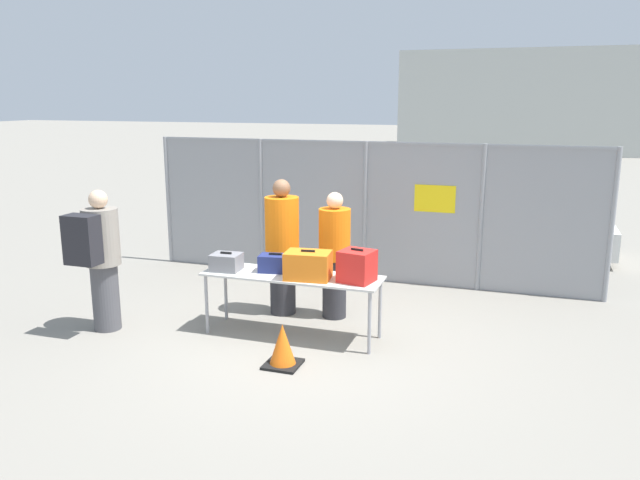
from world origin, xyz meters
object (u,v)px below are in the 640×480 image
at_px(suitcase_grey, 226,262).
at_px(security_worker_near, 282,245).
at_px(traveler_hooded, 99,255).
at_px(security_worker_far, 335,254).
at_px(suitcase_red, 357,266).
at_px(suitcase_navy, 276,263).
at_px(inspection_table, 292,280).
at_px(utility_trailer, 527,235).
at_px(suitcase_orange, 308,265).
at_px(traffic_cone, 283,347).

bearing_deg(suitcase_grey, security_worker_near, 62.54).
bearing_deg(traveler_hooded, suitcase_grey, 17.04).
height_order(traveler_hooded, security_worker_far, traveler_hooded).
distance_m(suitcase_red, traveler_hooded, 3.07).
bearing_deg(suitcase_navy, inspection_table, -16.02).
distance_m(security_worker_near, utility_trailer, 5.26).
bearing_deg(utility_trailer, suitcase_navy, -119.70).
distance_m(suitcase_navy, security_worker_far, 0.88).
distance_m(suitcase_orange, traffic_cone, 1.03).
relative_size(suitcase_grey, security_worker_near, 0.20).
xyz_separation_m(suitcase_grey, utility_trailer, (3.40, 5.07, -0.49)).
height_order(traveler_hooded, traffic_cone, traveler_hooded).
relative_size(security_worker_near, security_worker_far, 1.09).
distance_m(suitcase_orange, security_worker_far, 0.88).
bearing_deg(suitcase_red, traveler_hooded, -169.41).
distance_m(inspection_table, security_worker_near, 0.85).
bearing_deg(traveler_hooded, security_worker_far, 25.58).
bearing_deg(suitcase_red, security_worker_near, 148.56).
bearing_deg(traveler_hooded, suitcase_red, 7.55).
relative_size(traveler_hooded, utility_trailer, 0.46).
bearing_deg(security_worker_near, suitcase_grey, 53.99).
distance_m(suitcase_navy, utility_trailer, 5.71).
bearing_deg(suitcase_navy, traffic_cone, -63.76).
bearing_deg(utility_trailer, traveler_hooded, -130.73).
distance_m(inspection_table, suitcase_navy, 0.29).
height_order(suitcase_grey, traffic_cone, suitcase_grey).
bearing_deg(suitcase_grey, traveler_hooded, -159.92).
height_order(inspection_table, suitcase_orange, suitcase_orange).
distance_m(traveler_hooded, security_worker_far, 2.86).
bearing_deg(suitcase_navy, suitcase_red, -4.84).
bearing_deg(suitcase_navy, suitcase_orange, -18.58).
distance_m(inspection_table, traveler_hooded, 2.32).
relative_size(security_worker_near, utility_trailer, 0.48).
height_order(suitcase_navy, suitcase_red, suitcase_red).
distance_m(suitcase_grey, traffic_cone, 1.44).
bearing_deg(inspection_table, traffic_cone, -75.70).
xyz_separation_m(suitcase_grey, suitcase_navy, (0.58, 0.13, 0.00)).
relative_size(utility_trailer, traffic_cone, 8.04).
relative_size(suitcase_orange, suitcase_red, 1.30).
bearing_deg(suitcase_orange, traveler_hooded, -168.65).
relative_size(suitcase_navy, security_worker_far, 0.26).
height_order(suitcase_orange, traveler_hooded, traveler_hooded).
bearing_deg(traffic_cone, suitcase_navy, 116.24).
distance_m(inspection_table, suitcase_red, 0.83).
height_order(inspection_table, suitcase_red, suitcase_red).
bearing_deg(traffic_cone, security_worker_far, 87.87).
bearing_deg(suitcase_red, traffic_cone, -124.82).
distance_m(inspection_table, suitcase_grey, 0.83).
relative_size(suitcase_navy, traffic_cone, 0.90).
xyz_separation_m(suitcase_orange, traffic_cone, (-0.02, -0.76, -0.70)).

